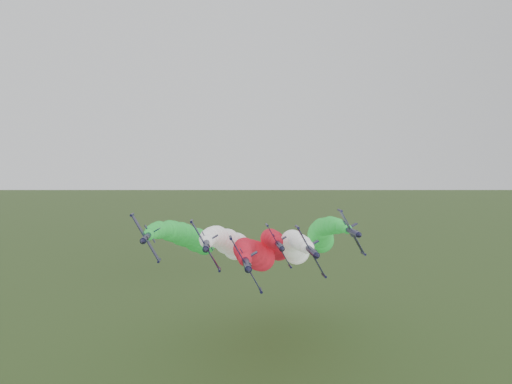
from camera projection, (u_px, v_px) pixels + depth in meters
The scene contains 6 objects.
jet_lead at pixel (255, 254), 140.93m from camera, with size 16.66×84.75×22.53m.
jet_inner_left at pixel (229, 243), 147.06m from camera, with size 16.22×84.31×22.09m.
jet_inner_right at pixel (294, 246), 146.78m from camera, with size 16.78×84.87×22.65m.
jet_outer_left at pixel (189, 238), 150.35m from camera, with size 16.26×84.35×22.13m.
jet_outer_right at pixel (322, 235), 160.17m from camera, with size 16.96×85.05×22.83m.
jet_trail at pixel (275, 244), 164.69m from camera, with size 17.04×85.12×22.91m.
Camera 1 is at (-9.91, -96.24, 56.07)m, focal length 35.00 mm.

